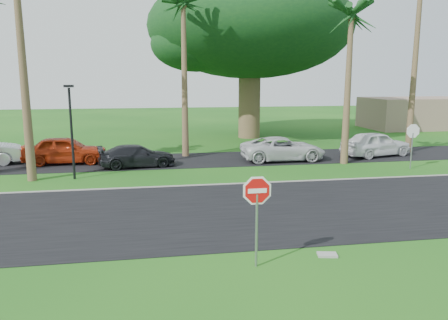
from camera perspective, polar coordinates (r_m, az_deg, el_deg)
name	(u,v)px	position (r m, az deg, el deg)	size (l,w,h in m)	color
ground	(220,230)	(14.73, -0.53, -9.07)	(120.00, 120.00, 0.00)	#144D13
road	(212,211)	(16.60, -1.62, -6.73)	(120.00, 8.00, 0.02)	black
parking_strip	(188,160)	(26.74, -4.76, -0.03)	(120.00, 5.00, 0.02)	black
curb	(200,185)	(20.46, -3.21, -3.30)	(120.00, 0.12, 0.06)	gray
stop_sign_near	(257,203)	(11.47, 4.32, -5.58)	(1.05, 0.07, 2.62)	gray
stop_sign_far	(413,137)	(26.11, 23.42, 2.78)	(1.05, 0.07, 2.62)	gray
palm_center	(183,7)	(28.08, -5.35, 19.25)	(5.00, 5.00, 10.50)	brown
palm_right_near	(351,19)	(26.38, 16.30, 17.30)	(5.00, 5.00, 9.50)	brown
canopy_tree	(250,27)	(36.82, 3.43, 16.90)	(16.50, 16.50, 13.12)	brown
streetlight_right	(71,126)	(22.63, -19.32, 4.21)	(0.45, 0.25, 4.64)	black
building_far	(417,113)	(47.67, 23.86, 5.64)	(10.00, 6.00, 3.00)	gray
car_red	(65,150)	(27.12, -20.00, 1.21)	(1.90, 4.72, 1.61)	#9D260D
car_dark	(137,156)	(25.07, -11.29, 0.50)	(1.74, 4.27, 1.24)	black
car_minivan	(283,149)	(26.74, 7.70, 1.44)	(2.36, 5.11, 1.42)	silver
car_pickup	(376,144)	(29.55, 19.21, 1.98)	(1.88, 4.67, 1.59)	silver
utility_slab	(327,255)	(13.03, 13.34, -11.95)	(0.55, 0.35, 0.06)	gray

